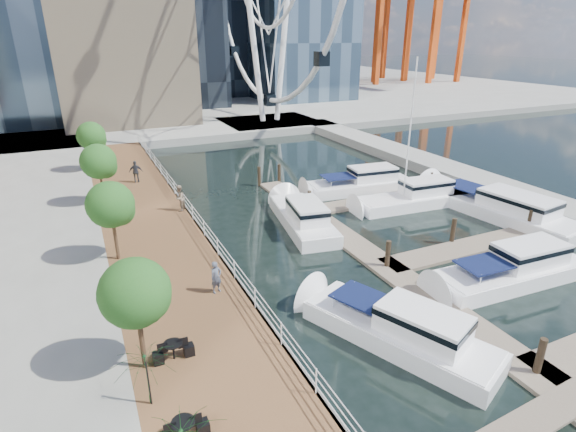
% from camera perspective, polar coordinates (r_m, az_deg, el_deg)
% --- Properties ---
extents(ground, '(520.00, 520.00, 0.00)m').
position_cam_1_polar(ground, '(20.87, 19.14, -17.59)').
color(ground, black).
rests_on(ground, ground).
extents(boardwalk, '(6.00, 60.00, 1.00)m').
position_cam_1_polar(boardwalk, '(28.91, -16.04, -4.34)').
color(boardwalk, brown).
rests_on(boardwalk, ground).
extents(seawall, '(0.25, 60.00, 1.00)m').
position_cam_1_polar(seawall, '(29.40, -10.30, -3.34)').
color(seawall, '#595954').
rests_on(seawall, ground).
extents(land_far, '(200.00, 114.00, 1.00)m').
position_cam_1_polar(land_far, '(114.26, -19.28, 14.53)').
color(land_far, gray).
rests_on(land_far, ground).
extents(breakwater, '(4.00, 60.00, 1.00)m').
position_cam_1_polar(breakwater, '(46.38, 20.55, 5.04)').
color(breakwater, gray).
rests_on(breakwater, ground).
extents(pier, '(14.00, 12.00, 1.00)m').
position_cam_1_polar(pier, '(69.30, -2.30, 11.62)').
color(pier, gray).
rests_on(pier, ground).
extents(railing, '(0.10, 60.00, 1.05)m').
position_cam_1_polar(railing, '(28.96, -10.62, -1.54)').
color(railing, white).
rests_on(railing, boardwalk).
extents(floating_docks, '(16.00, 34.00, 2.60)m').
position_cam_1_polar(floating_docks, '(31.62, 17.56, -2.21)').
color(floating_docks, '#6D6051').
rests_on(floating_docks, ground).
extents(port_cranes, '(40.00, 52.00, 38.00)m').
position_cam_1_polar(port_cranes, '(133.43, 13.09, 24.47)').
color(port_cranes, '#D84C14').
rests_on(port_cranes, ground).
extents(street_trees, '(2.60, 42.60, 4.60)m').
position_cam_1_polar(street_trees, '(26.37, -21.63, 1.33)').
color(street_trees, '#3F2B1C').
rests_on(street_trees, ground).
extents(yacht_foreground, '(10.55, 3.30, 2.15)m').
position_cam_1_polar(yacht_foreground, '(28.45, 26.31, -7.46)').
color(yacht_foreground, white).
rests_on(yacht_foreground, ground).
extents(pedestrian_near, '(0.71, 0.58, 1.67)m').
position_cam_1_polar(pedestrian_near, '(22.55, -9.11, -7.68)').
color(pedestrian_near, '#484F60').
rests_on(pedestrian_near, boardwalk).
extents(pedestrian_mid, '(1.13, 1.18, 1.92)m').
position_cam_1_polar(pedestrian_mid, '(33.40, -13.62, 2.22)').
color(pedestrian_mid, '#826E5A').
rests_on(pedestrian_mid, boardwalk).
extents(pedestrian_far, '(1.19, 0.69, 1.91)m').
position_cam_1_polar(pedestrian_far, '(41.15, -18.75, 5.36)').
color(pedestrian_far, '#2E313A').
rests_on(pedestrian_far, boardwalk).
extents(moored_yachts, '(22.49, 31.17, 11.50)m').
position_cam_1_polar(moored_yachts, '(35.15, 16.40, -0.50)').
color(moored_yachts, white).
rests_on(moored_yachts, ground).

